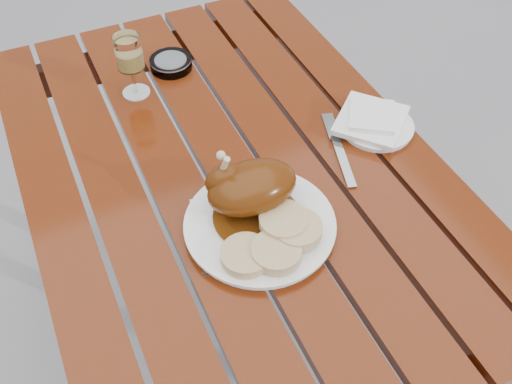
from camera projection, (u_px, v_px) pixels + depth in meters
ground at (238, 339)px, 1.72m from camera, size 60.00×60.00×0.00m
table at (234, 268)px, 1.44m from camera, size 0.80×1.20×0.75m
dinner_plate at (260, 225)px, 1.04m from camera, size 0.36×0.36×0.02m
roast_duck at (249, 188)px, 1.03m from camera, size 0.17×0.17×0.12m
bread_dumplings at (276, 239)px, 0.99m from camera, size 0.19×0.14×0.03m
wine_glass at (131, 66)px, 1.25m from camera, size 0.07×0.07×0.15m
side_plate at (376, 126)px, 1.22m from camera, size 0.20×0.20×0.01m
napkin at (371, 120)px, 1.22m from camera, size 0.20×0.20×0.01m
ashtray at (171, 63)px, 1.37m from camera, size 0.13×0.13×0.03m
fork at (203, 238)px, 1.03m from camera, size 0.06×0.16×0.01m
knife at (341, 154)px, 1.17m from camera, size 0.07×0.19×0.01m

